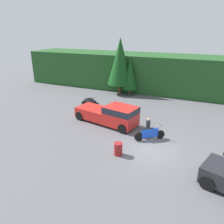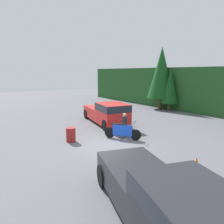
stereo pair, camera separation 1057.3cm
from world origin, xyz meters
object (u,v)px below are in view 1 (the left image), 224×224
object	(u,v)px
dirt_bike	(150,134)
rider_person	(148,127)
pickup_truck_red	(111,114)
steel_barrel	(118,149)
quad_atv	(90,103)

from	to	relation	value
dirt_bike	rider_person	world-z (taller)	rider_person
pickup_truck_red	steel_barrel	bearing A→B (deg)	-49.04
dirt_bike	rider_person	distance (m)	0.59
pickup_truck_red	rider_person	bearing A→B (deg)	-5.03
pickup_truck_red	rider_person	distance (m)	3.80
pickup_truck_red	quad_atv	distance (m)	4.90
rider_person	steel_barrel	bearing A→B (deg)	-153.04
rider_person	pickup_truck_red	bearing A→B (deg)	119.64
pickup_truck_red	quad_atv	xyz separation A→B (m)	(-3.78, 3.08, -0.49)
steel_barrel	rider_person	bearing A→B (deg)	70.45
pickup_truck_red	dirt_bike	xyz separation A→B (m)	(3.89, -1.47, -0.48)
pickup_truck_red	dirt_bike	world-z (taller)	pickup_truck_red
quad_atv	rider_person	world-z (taller)	rider_person
steel_barrel	quad_atv	bearing A→B (deg)	129.81
dirt_bike	steel_barrel	xyz separation A→B (m)	(-1.43, -2.94, -0.06)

